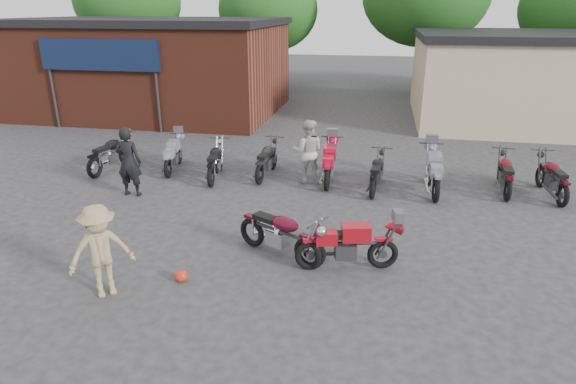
% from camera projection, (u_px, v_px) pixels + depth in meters
% --- Properties ---
extents(ground, '(90.00, 90.00, 0.00)m').
position_uv_depth(ground, '(265.00, 272.00, 9.20)').
color(ground, '#2D2D2F').
extents(brick_building, '(12.00, 8.00, 4.00)m').
position_uv_depth(brick_building, '(149.00, 69.00, 22.91)').
color(brick_building, '#60291B').
rests_on(brick_building, ground).
extents(stucco_building, '(10.00, 8.00, 3.50)m').
position_uv_depth(stucco_building, '(536.00, 81.00, 20.81)').
color(stucco_building, tan).
rests_on(stucco_building, ground).
extents(tree_0, '(6.56, 6.56, 8.20)m').
position_uv_depth(tree_0, '(130.00, 18.00, 30.37)').
color(tree_0, '#114112').
rests_on(tree_0, ground).
extents(tree_1, '(5.92, 5.92, 7.40)m').
position_uv_depth(tree_1, '(269.00, 26.00, 28.92)').
color(tree_1, '#114112').
rests_on(tree_1, ground).
extents(tree_2, '(7.04, 7.04, 8.80)m').
position_uv_depth(tree_2, '(424.00, 14.00, 27.07)').
color(tree_2, '#114112').
rests_on(tree_2, ground).
extents(tree_3, '(6.08, 6.08, 7.60)m').
position_uv_depth(tree_3, '(576.00, 26.00, 25.87)').
color(tree_3, '#114112').
rests_on(tree_3, ground).
extents(vintage_motorcycle, '(2.09, 1.53, 1.17)m').
position_uv_depth(vintage_motorcycle, '(280.00, 231.00, 9.55)').
color(vintage_motorcycle, '#4E091A').
rests_on(vintage_motorcycle, ground).
extents(sportbike, '(2.01, 1.05, 1.11)m').
position_uv_depth(sportbike, '(349.00, 243.00, 9.12)').
color(sportbike, '#AB0E1A').
rests_on(sportbike, ground).
extents(helmet, '(0.31, 0.31, 0.23)m').
position_uv_depth(helmet, '(181.00, 276.00, 8.85)').
color(helmet, red).
rests_on(helmet, ground).
extents(person_dark, '(0.70, 0.47, 1.87)m').
position_uv_depth(person_dark, '(129.00, 162.00, 12.66)').
color(person_dark, black).
rests_on(person_dark, ground).
extents(person_light, '(0.94, 0.75, 1.83)m').
position_uv_depth(person_light, '(308.00, 152.00, 13.62)').
color(person_light, '#B3B3AE').
rests_on(person_light, ground).
extents(person_tan, '(1.24, 1.19, 1.69)m').
position_uv_depth(person_tan, '(101.00, 251.00, 8.20)').
color(person_tan, '#9D8961').
rests_on(person_tan, ground).
extents(row_bike_0, '(0.93, 2.11, 1.19)m').
position_uv_depth(row_bike_0, '(111.00, 152.00, 14.75)').
color(row_bike_0, black).
rests_on(row_bike_0, ground).
extents(row_bike_1, '(0.93, 1.96, 1.09)m').
position_uv_depth(row_bike_1, '(173.00, 153.00, 14.76)').
color(row_bike_1, '#9397A1').
rests_on(row_bike_1, ground).
extents(row_bike_2, '(0.93, 2.02, 1.13)m').
position_uv_depth(row_bike_2, '(215.00, 160.00, 14.05)').
color(row_bike_2, black).
rests_on(row_bike_2, ground).
extents(row_bike_3, '(0.74, 1.97, 1.13)m').
position_uv_depth(row_bike_3, '(267.00, 158.00, 14.23)').
color(row_bike_3, black).
rests_on(row_bike_3, ground).
extents(row_bike_4, '(0.77, 2.14, 1.22)m').
position_uv_depth(row_bike_4, '(329.00, 161.00, 13.80)').
color(row_bike_4, red).
rests_on(row_bike_4, ground).
extents(row_bike_5, '(0.83, 1.95, 1.10)m').
position_uv_depth(row_bike_5, '(377.00, 171.00, 13.16)').
color(row_bike_5, black).
rests_on(row_bike_5, ground).
extents(row_bike_6, '(0.76, 2.16, 1.25)m').
position_uv_depth(row_bike_6, '(434.00, 170.00, 13.02)').
color(row_bike_6, gray).
rests_on(row_bike_6, ground).
extents(row_bike_7, '(0.78, 1.98, 1.12)m').
position_uv_depth(row_bike_7, '(505.00, 172.00, 13.02)').
color(row_bike_7, '#570A11').
rests_on(row_bike_7, ground).
extents(row_bike_8, '(0.80, 2.04, 1.16)m').
position_uv_depth(row_bike_8, '(553.00, 176.00, 12.70)').
color(row_bike_8, '#540A19').
rests_on(row_bike_8, ground).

